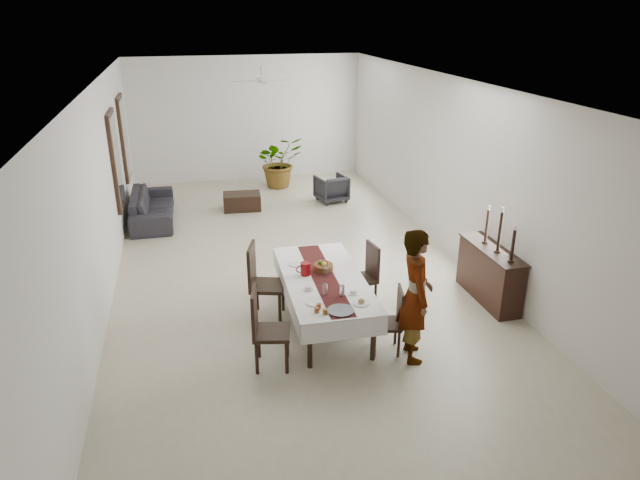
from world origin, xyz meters
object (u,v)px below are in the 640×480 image
at_px(red_pitcher, 305,269).
at_px(sideboard_body, 489,275).
at_px(sofa, 152,207).
at_px(woman, 415,296).
at_px(dining_table_top, 324,280).

height_order(red_pitcher, sideboard_body, red_pitcher).
height_order(sideboard_body, sofa, sideboard_body).
height_order(red_pitcher, sofa, red_pitcher).
bearing_deg(woman, sideboard_body, -45.41).
xyz_separation_m(red_pitcher, woman, (1.15, -1.28, 0.08)).
distance_m(dining_table_top, red_pitcher, 0.31).
relative_size(woman, sofa, 0.83).
bearing_deg(dining_table_top, sofa, 118.22).
relative_size(red_pitcher, sofa, 0.09).
distance_m(red_pitcher, woman, 1.73).
xyz_separation_m(dining_table_top, woman, (0.92, -1.14, 0.21)).
bearing_deg(dining_table_top, woman, -49.44).
xyz_separation_m(dining_table_top, sideboard_body, (2.69, 0.08, -0.27)).
bearing_deg(woman, red_pitcher, 52.05).
height_order(dining_table_top, sofa, dining_table_top).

